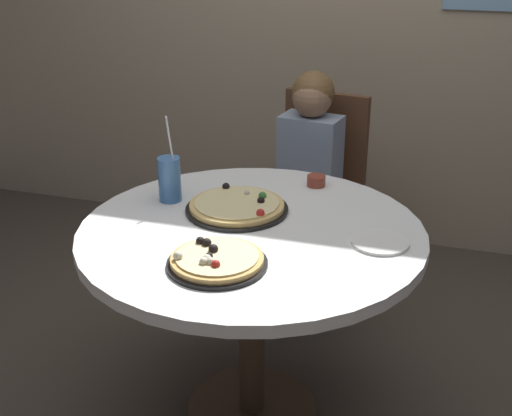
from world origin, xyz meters
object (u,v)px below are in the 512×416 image
dining_table (252,257)px  soda_cup (170,179)px  chair_wooden (317,185)px  pizza_veggie (216,260)px  diner_child (302,208)px  plate_small (380,242)px  sauce_bowl (316,181)px  pizza_cheese (237,206)px

dining_table → soda_cup: (-0.35, 0.14, 0.19)m
soda_cup → chair_wooden: bearing=66.8°
dining_table → pizza_veggie: pizza_veggie is taller
diner_child → plate_small: 0.93m
dining_table → diner_child: size_ratio=1.05×
sauce_bowl → plate_small: bearing=-54.9°
chair_wooden → sauce_bowl: bearing=-79.0°
pizza_cheese → plate_small: 0.51m
pizza_veggie → soda_cup: 0.53m
pizza_cheese → dining_table: bearing=-53.0°
chair_wooden → soda_cup: bearing=-113.2°
dining_table → plate_small: plate_small is taller
pizza_cheese → pizza_veggie: bearing=-80.3°
sauce_bowl → diner_child: bearing=109.8°
chair_wooden → diner_child: bearing=-98.3°
pizza_cheese → soda_cup: soda_cup is taller
chair_wooden → soda_cup: soda_cup is taller
chair_wooden → pizza_cheese: bearing=-96.8°
chair_wooden → plate_small: bearing=-67.5°
dining_table → pizza_cheese: pizza_cheese is taller
pizza_cheese → diner_child: bearing=83.6°
chair_wooden → pizza_veggie: size_ratio=3.22×
diner_child → pizza_veggie: bearing=-90.5°
plate_small → pizza_veggie: bearing=-147.1°
chair_wooden → soda_cup: (-0.36, -0.84, 0.30)m
chair_wooden → diner_child: 0.19m
pizza_veggie → chair_wooden: bearing=88.4°
chair_wooden → soda_cup: 0.96m
dining_table → pizza_cheese: bearing=127.0°
dining_table → diner_child: diner_child is taller
dining_table → pizza_veggie: (-0.02, -0.27, 0.12)m
sauce_bowl → chair_wooden: bearing=101.0°
dining_table → pizza_veggie: size_ratio=3.83×
chair_wooden → sauce_bowl: chair_wooden is taller
soda_cup → plate_small: size_ratio=1.70×
dining_table → sauce_bowl: bearing=74.1°
dining_table → plate_small: (0.41, 0.01, 0.11)m
chair_wooden → soda_cup: size_ratio=3.10×
chair_wooden → pizza_cheese: size_ratio=2.68×
pizza_cheese → plate_small: size_ratio=1.97×
pizza_cheese → plate_small: (0.50, -0.11, -0.01)m
soda_cup → diner_child: bearing=63.2°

